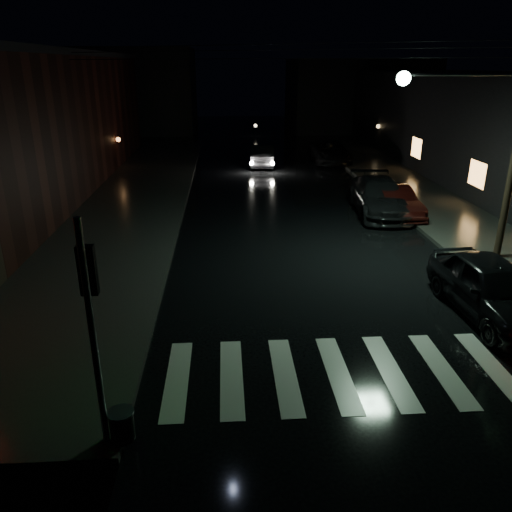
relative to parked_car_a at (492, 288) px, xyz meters
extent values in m
plane|color=black|center=(-7.15, -3.00, -0.81)|extent=(120.00, 120.00, 0.00)
cube|color=#282826|center=(-12.15, 11.00, -0.74)|extent=(6.00, 44.00, 0.15)
cube|color=#282826|center=(2.85, 11.00, -0.74)|extent=(4.00, 44.00, 0.15)
cube|color=black|center=(-17.15, 42.00, 3.19)|extent=(14.00, 10.00, 8.00)
cube|color=black|center=(6.85, 42.00, 2.69)|extent=(14.00, 10.00, 7.00)
cube|color=beige|center=(-4.15, -2.50, -0.81)|extent=(9.00, 3.00, 0.01)
cylinder|color=slate|center=(-9.45, -4.50, 1.44)|extent=(0.12, 0.12, 4.20)
cylinder|color=black|center=(-9.15, -4.50, -0.39)|extent=(0.44, 0.44, 0.55)
cylinder|color=slate|center=(-9.15, -4.50, -0.09)|extent=(0.48, 0.48, 0.04)
cube|color=black|center=(-9.45, -4.32, 2.59)|extent=(0.28, 0.16, 0.85)
sphere|color=#0CFF33|center=(-9.45, -4.23, 2.34)|extent=(0.20, 0.20, 0.20)
cylinder|color=slate|center=(0.35, 4.00, 5.39)|extent=(4.00, 0.08, 0.08)
sphere|color=#BFFFD8|center=(-1.65, 4.00, 5.29)|extent=(0.44, 0.44, 0.44)
imported|color=black|center=(0.00, 0.00, 0.00)|extent=(2.13, 4.85, 1.62)
imported|color=black|center=(0.45, 9.68, -0.12)|extent=(1.74, 4.29, 1.38)
imported|color=black|center=(-0.10, 10.11, -0.02)|extent=(2.66, 5.64, 1.59)
imported|color=black|center=(0.25, 23.01, -0.07)|extent=(2.59, 5.38, 1.48)
imported|color=black|center=(-4.61, 22.03, -0.09)|extent=(1.89, 4.50, 1.44)
camera|label=1|loc=(-7.20, -11.91, 5.70)|focal=35.00mm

